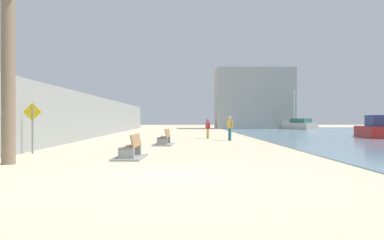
# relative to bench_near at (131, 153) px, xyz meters

# --- Properties ---
(ground_plane) EXTENTS (120.00, 120.00, 0.00)m
(ground_plane) POSITION_rel_bench_near_xyz_m (1.85, 13.65, -0.23)
(ground_plane) COLOR beige
(seawall) EXTENTS (0.80, 64.00, 3.49)m
(seawall) POSITION_rel_bench_near_xyz_m (-5.65, 13.65, 1.51)
(seawall) COLOR gray
(seawall) RESTS_ON ground
(bench_near) EXTENTS (1.22, 2.16, 0.98)m
(bench_near) POSITION_rel_bench_near_xyz_m (0.00, 0.00, 0.00)
(bench_near) COLOR gray
(bench_near) RESTS_ON ground
(bench_far) EXTENTS (1.28, 2.19, 0.98)m
(bench_far) POSITION_rel_bench_near_xyz_m (0.95, 7.06, 0.00)
(bench_far) COLOR gray
(bench_far) RESTS_ON ground
(person_walking) EXTENTS (0.35, 0.44, 1.54)m
(person_walking) POSITION_rel_bench_near_xyz_m (4.05, 13.91, 0.65)
(person_walking) COLOR gold
(person_walking) RESTS_ON ground
(person_standing) EXTENTS (0.44, 0.36, 1.78)m
(person_standing) POSITION_rel_bench_near_xyz_m (5.46, 11.27, 0.82)
(person_standing) COLOR teal
(person_standing) RESTS_ON ground
(boat_far_left) EXTENTS (3.13, 5.62, 1.83)m
(boat_far_left) POSITION_rel_bench_near_xyz_m (18.02, 14.56, 0.48)
(boat_far_left) COLOR red
(boat_far_left) RESTS_ON water_bay
(boat_distant) EXTENTS (4.55, 7.27, 5.79)m
(boat_distant) POSITION_rel_bench_near_xyz_m (18.73, 37.05, 0.42)
(boat_distant) COLOR beige
(boat_distant) RESTS_ON water_bay
(pedestrian_sign) EXTENTS (0.85, 0.08, 2.33)m
(pedestrian_sign) POSITION_rel_bench_near_xyz_m (-4.77, 2.03, 1.21)
(pedestrian_sign) COLOR slate
(pedestrian_sign) RESTS_ON ground
(harbor_building) EXTENTS (12.00, 6.00, 9.43)m
(harbor_building) POSITION_rel_bench_near_xyz_m (13.28, 41.65, 4.48)
(harbor_building) COLOR #9E9E99
(harbor_building) RESTS_ON ground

